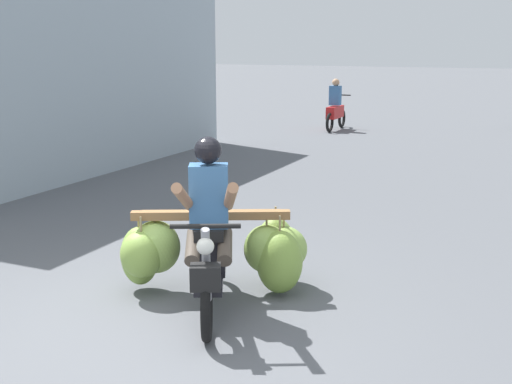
# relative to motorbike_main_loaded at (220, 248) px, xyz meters

# --- Properties ---
(ground_plane) EXTENTS (120.00, 120.00, 0.00)m
(ground_plane) POSITION_rel_motorbike_main_loaded_xyz_m (-0.20, -1.13, -0.48)
(ground_plane) COLOR #56595E
(motorbike_main_loaded) EXTENTS (1.78, 1.97, 1.58)m
(motorbike_main_loaded) POSITION_rel_motorbike_main_loaded_xyz_m (0.00, 0.00, 0.00)
(motorbike_main_loaded) COLOR black
(motorbike_main_loaded) RESTS_ON ground
(motorbike_distant_ahead_right) EXTENTS (0.50, 1.62, 1.40)m
(motorbike_distant_ahead_right) POSITION_rel_motorbike_main_loaded_xyz_m (-2.79, 12.14, 0.09)
(motorbike_distant_ahead_right) COLOR black
(motorbike_distant_ahead_right) RESTS_ON ground
(shopfront_building) EXTENTS (3.88, 8.56, 4.11)m
(shopfront_building) POSITION_rel_motorbike_main_loaded_xyz_m (-6.64, 4.79, 1.58)
(shopfront_building) COLOR #9EADB7
(shopfront_building) RESTS_ON ground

